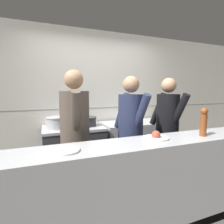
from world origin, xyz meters
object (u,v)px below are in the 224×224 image
stock_pot (56,122)px  plated_dish_main (65,150)px  pepper_mill (204,121)px  chef_line (167,127)px  plated_dish_appetiser (156,137)px  chef_sous (130,131)px  chefs_knife (134,123)px  oven_range (74,152)px  sauce_pot (86,121)px  chef_head_cook (75,133)px

stock_pot → plated_dish_main: stock_pot is taller
pepper_mill → chef_line: bearing=84.1°
plated_dish_appetiser → chef_sous: bearing=91.7°
chefs_knife → pepper_mill: 1.38m
chefs_knife → plated_dish_main: size_ratio=1.46×
stock_pot → plated_dish_appetiser: size_ratio=1.20×
oven_range → plated_dish_main: bearing=-101.0°
oven_range → stock_pot: size_ratio=3.07×
oven_range → chef_sous: bearing=-49.5°
oven_range → chef_sous: 1.13m
oven_range → plated_dish_appetiser: size_ratio=3.67×
stock_pot → chef_line: size_ratio=0.19×
sauce_pot → chefs_knife: bearing=-6.4°
stock_pot → chefs_knife: size_ratio=0.91×
stock_pot → sauce_pot: stock_pot is taller
stock_pot → chef_sous: (0.94, -0.73, -0.05)m
stock_pot → sauce_pot: (0.49, 0.05, -0.02)m
oven_range → sauce_pot: size_ratio=2.73×
oven_range → plated_dish_main: (-0.27, -1.41, 0.53)m
oven_range → plated_dish_appetiser: (0.68, -1.35, 0.54)m
oven_range → plated_dish_main: plated_dish_main is taller
oven_range → sauce_pot: bearing=-0.2°
plated_dish_appetiser → stock_pot: bearing=126.3°
oven_range → chef_sous: (0.66, -0.78, 0.49)m
chefs_knife → chef_sous: bearing=-121.0°
oven_range → sauce_pot: (0.22, -0.00, 0.52)m
sauce_pot → plated_dish_appetiser: size_ratio=1.35×
plated_dish_main → plated_dish_appetiser: size_ratio=0.90×
plated_dish_appetiser → pepper_mill: pepper_mill is taller
chef_sous → chef_line: 0.66m
oven_range → chef_line: bearing=-28.6°
oven_range → chef_line: chef_line is taller
sauce_pot → chef_head_cook: chef_head_cook is taller
chef_head_cook → sauce_pot: bearing=74.3°
stock_pot → chef_sous: bearing=-37.9°
sauce_pot → pepper_mill: bearing=-54.3°
stock_pot → chef_head_cook: (0.18, -0.73, -0.02)m
pepper_mill → chef_sous: bearing=131.5°
sauce_pot → chefs_knife: sauce_pot is taller
oven_range → sauce_pot: 0.57m
chefs_knife → oven_range: bearing=174.8°
plated_dish_appetiser → chef_line: chef_line is taller
oven_range → stock_pot: 0.61m
sauce_pot → chef_head_cook: size_ratio=0.21×
chef_sous → sauce_pot: bearing=108.0°
oven_range → plated_dish_main: size_ratio=4.07×
sauce_pot → plated_dish_main: 1.49m
chefs_knife → chef_line: 0.67m
oven_range → chef_line: size_ratio=0.59×
stock_pot → chef_line: (1.60, -0.68, -0.05)m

